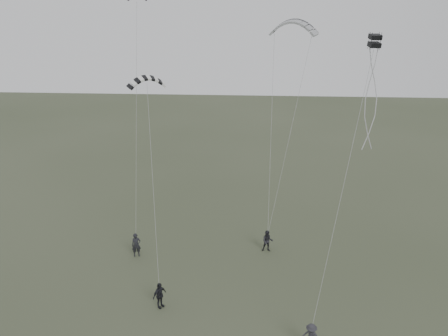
# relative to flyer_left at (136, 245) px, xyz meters

# --- Properties ---
(ground) EXTENTS (140.00, 140.00, 0.00)m
(ground) POSITION_rel_flyer_left_xyz_m (5.77, -5.24, -0.92)
(ground) COLOR #39422B
(ground) RESTS_ON ground
(flyer_left) EXTENTS (0.78, 0.65, 1.84)m
(flyer_left) POSITION_rel_flyer_left_xyz_m (0.00, 0.00, 0.00)
(flyer_left) COLOR black
(flyer_left) RESTS_ON ground
(flyer_right) EXTENTS (0.83, 0.65, 1.70)m
(flyer_right) POSITION_rel_flyer_left_xyz_m (9.77, 1.38, -0.07)
(flyer_right) COLOR black
(flyer_right) RESTS_ON ground
(flyer_center) EXTENTS (0.95, 1.06, 1.73)m
(flyer_center) POSITION_rel_flyer_left_xyz_m (2.97, -5.79, -0.06)
(flyer_center) COLOR black
(flyer_center) RESTS_ON ground
(kite_pale_large) EXTENTS (3.97, 2.52, 1.72)m
(kite_pale_large) POSITION_rel_flyer_left_xyz_m (11.39, 7.86, 15.59)
(kite_pale_large) COLOR #9B9DA0
(kite_pale_large) RESTS_ON flyer_right
(kite_striped) EXTENTS (2.71, 2.11, 1.20)m
(kite_striped) POSITION_rel_flyer_left_xyz_m (1.17, 1.48, 12.12)
(kite_striped) COLOR black
(kite_striped) RESTS_ON flyer_center
(kite_box) EXTENTS (0.72, 0.80, 0.79)m
(kite_box) POSITION_rel_flyer_left_xyz_m (15.44, -0.99, 14.78)
(kite_box) COLOR black
(kite_box) RESTS_ON flyer_far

